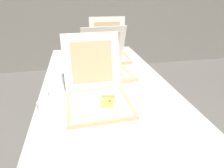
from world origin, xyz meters
The scene contains 8 objects.
table centered at (0.00, 0.56, 0.68)m, with size 0.93×2.04×0.72m.
pizza_box_front centered at (-0.10, 0.30, 0.78)m, with size 0.39×0.48×0.39m.
pizza_box_middle centered at (0.04, 0.72, 0.78)m, with size 0.42×0.42×0.38m.
pizza_box_back centered at (0.14, 1.15, 0.78)m, with size 0.39×0.40×0.40m.
cup_white_mid centered at (-0.30, 0.64, 0.75)m, with size 0.05×0.05×0.06m, color white.
cup_white_near_center centered at (-0.37, 0.39, 0.75)m, with size 0.05×0.05×0.06m, color white.
cup_white_near_left centered at (-0.42, 0.26, 0.75)m, with size 0.05×0.05×0.06m, color white.
cup_white_far centered at (-0.17, 0.93, 0.75)m, with size 0.05×0.05×0.06m, color white.
Camera 1 is at (-0.20, -0.72, 1.34)m, focal length 30.24 mm.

